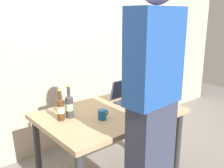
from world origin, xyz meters
name	(u,v)px	position (x,y,z in m)	size (l,w,h in m)	color
desk	(110,120)	(0.00, 0.00, 0.63)	(1.23, 0.84, 0.72)	#9E8460
laptop	(130,96)	(0.34, 0.10, 0.77)	(0.37, 0.28, 0.22)	#383D4C
beer_bottle_dark	(61,108)	(-0.43, 0.10, 0.82)	(0.06, 0.06, 0.26)	#472B14
beer_bottle_green	(69,105)	(-0.35, 0.11, 0.82)	(0.07, 0.07, 0.28)	#333333
person_figure	(152,108)	(-0.14, -0.63, 0.97)	(0.41, 0.29, 1.85)	#2D3347
coffee_mug	(102,114)	(-0.16, -0.10, 0.76)	(0.10, 0.07, 0.08)	#19598C
back_wall	(56,38)	(0.00, 0.95, 1.30)	(6.00, 0.10, 2.60)	tan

